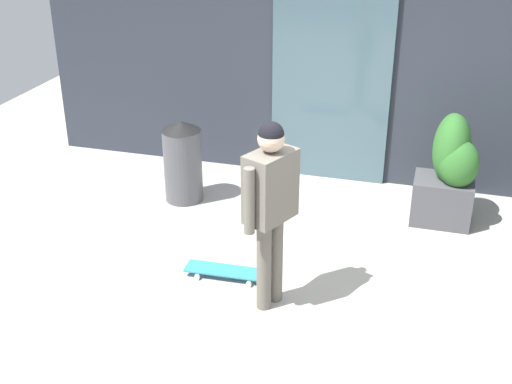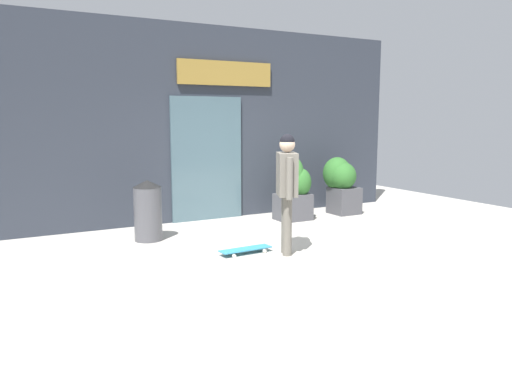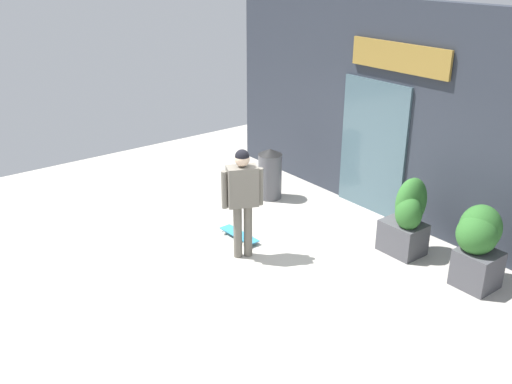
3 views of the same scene
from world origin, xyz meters
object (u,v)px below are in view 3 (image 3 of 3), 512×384
(planter_box_right, at_px, (408,214))
(skateboarder, at_px, (242,192))
(planter_box_left, at_px, (478,241))
(trash_bin, at_px, (270,173))
(skateboard, at_px, (239,235))

(planter_box_right, bearing_deg, skateboarder, -124.97)
(planter_box_left, bearing_deg, trash_bin, -175.14)
(skateboard, distance_m, planter_box_right, 2.70)
(skateboard, bearing_deg, planter_box_right, -140.49)
(skateboard, bearing_deg, trash_bin, -58.04)
(skateboarder, relative_size, skateboard, 2.15)
(planter_box_left, relative_size, planter_box_right, 0.95)
(skateboarder, bearing_deg, skateboard, -6.06)
(trash_bin, bearing_deg, planter_box_left, 4.86)
(skateboarder, distance_m, trash_bin, 2.38)
(planter_box_left, relative_size, trash_bin, 1.19)
(skateboard, xyz_separation_m, planter_box_right, (1.95, 1.76, 0.59))
(planter_box_left, distance_m, trash_bin, 4.13)
(skateboard, height_order, planter_box_left, planter_box_left)
(skateboard, xyz_separation_m, planter_box_left, (3.12, 1.80, 0.60))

